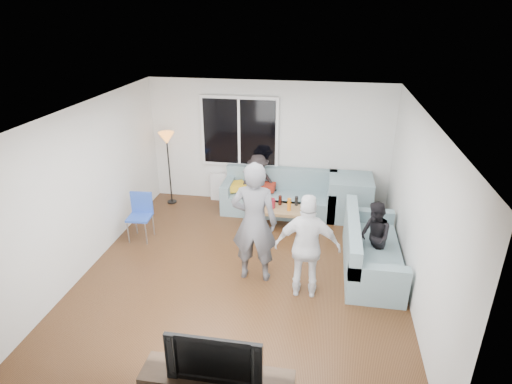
% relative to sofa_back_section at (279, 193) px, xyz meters
% --- Properties ---
extents(floor, '(5.00, 5.50, 0.04)m').
position_rel_sofa_back_section_xyz_m(floor, '(-0.29, -2.27, -0.45)').
color(floor, '#56351C').
rests_on(floor, ground).
extents(ceiling, '(5.00, 5.50, 0.04)m').
position_rel_sofa_back_section_xyz_m(ceiling, '(-0.29, -2.27, 2.20)').
color(ceiling, white).
rests_on(ceiling, ground).
extents(wall_back, '(5.00, 0.04, 2.60)m').
position_rel_sofa_back_section_xyz_m(wall_back, '(-0.29, 0.50, 0.88)').
color(wall_back, silver).
rests_on(wall_back, ground).
extents(wall_front, '(5.00, 0.04, 2.60)m').
position_rel_sofa_back_section_xyz_m(wall_front, '(-0.29, -5.04, 0.88)').
color(wall_front, silver).
rests_on(wall_front, ground).
extents(wall_left, '(0.04, 5.50, 2.60)m').
position_rel_sofa_back_section_xyz_m(wall_left, '(-2.81, -2.27, 0.88)').
color(wall_left, silver).
rests_on(wall_left, ground).
extents(wall_right, '(0.04, 5.50, 2.60)m').
position_rel_sofa_back_section_xyz_m(wall_right, '(2.23, -2.27, 0.88)').
color(wall_right, silver).
rests_on(wall_right, ground).
extents(window_frame, '(1.62, 0.06, 1.47)m').
position_rel_sofa_back_section_xyz_m(window_frame, '(-0.89, 0.42, 1.12)').
color(window_frame, white).
rests_on(window_frame, wall_back).
extents(window_glass, '(1.50, 0.02, 1.35)m').
position_rel_sofa_back_section_xyz_m(window_glass, '(-0.89, 0.38, 1.12)').
color(window_glass, black).
rests_on(window_glass, window_frame).
extents(window_mullion, '(0.05, 0.03, 1.35)m').
position_rel_sofa_back_section_xyz_m(window_mullion, '(-0.89, 0.37, 1.12)').
color(window_mullion, white).
rests_on(window_mullion, window_frame).
extents(radiator, '(1.30, 0.12, 0.62)m').
position_rel_sofa_back_section_xyz_m(radiator, '(-0.89, 0.38, -0.11)').
color(radiator, silver).
rests_on(radiator, floor).
extents(potted_plant, '(0.18, 0.15, 0.32)m').
position_rel_sofa_back_section_xyz_m(potted_plant, '(-0.66, 0.35, 0.36)').
color(potted_plant, '#316E2C').
rests_on(potted_plant, radiator).
extents(vase, '(0.19, 0.19, 0.17)m').
position_rel_sofa_back_section_xyz_m(vase, '(-1.11, 0.35, 0.28)').
color(vase, white).
rests_on(vase, radiator).
extents(sofa_back_section, '(2.30, 0.85, 0.85)m').
position_rel_sofa_back_section_xyz_m(sofa_back_section, '(0.00, 0.00, 0.00)').
color(sofa_back_section, gray).
rests_on(sofa_back_section, floor).
extents(sofa_right_section, '(2.00, 0.85, 0.85)m').
position_rel_sofa_back_section_xyz_m(sofa_right_section, '(1.73, -1.83, 0.00)').
color(sofa_right_section, gray).
rests_on(sofa_right_section, floor).
extents(sofa_corner, '(0.85, 0.85, 0.85)m').
position_rel_sofa_back_section_xyz_m(sofa_corner, '(1.42, 0.00, 0.00)').
color(sofa_corner, gray).
rests_on(sofa_corner, floor).
extents(cushion_yellow, '(0.48, 0.46, 0.14)m').
position_rel_sofa_back_section_xyz_m(cushion_yellow, '(-0.90, -0.02, 0.09)').
color(cushion_yellow, gold).
rests_on(cushion_yellow, sofa_back_section).
extents(cushion_red, '(0.37, 0.31, 0.13)m').
position_rel_sofa_back_section_xyz_m(cushion_red, '(-0.27, 0.06, 0.09)').
color(cushion_red, maroon).
rests_on(cushion_red, sofa_back_section).
extents(coffee_table, '(1.10, 0.60, 0.40)m').
position_rel_sofa_back_section_xyz_m(coffee_table, '(0.02, -0.63, -0.22)').
color(coffee_table, '#9C7D4B').
rests_on(coffee_table, floor).
extents(pitcher, '(0.17, 0.17, 0.17)m').
position_rel_sofa_back_section_xyz_m(pitcher, '(-0.08, -0.66, 0.06)').
color(pitcher, maroon).
rests_on(pitcher, coffee_table).
extents(side_chair, '(0.43, 0.43, 0.86)m').
position_rel_sofa_back_section_xyz_m(side_chair, '(-2.34, -1.54, 0.01)').
color(side_chair, '#2A4DB6').
rests_on(side_chair, floor).
extents(floor_lamp, '(0.32, 0.32, 1.56)m').
position_rel_sofa_back_section_xyz_m(floor_lamp, '(-2.34, 0.05, 0.36)').
color(floor_lamp, orange).
rests_on(floor_lamp, floor).
extents(player_left, '(0.70, 0.46, 1.92)m').
position_rel_sofa_back_section_xyz_m(player_left, '(-0.10, -2.37, 0.53)').
color(player_left, '#515157').
rests_on(player_left, floor).
extents(player_right, '(0.94, 0.41, 1.60)m').
position_rel_sofa_back_section_xyz_m(player_right, '(0.72, -2.67, 0.37)').
color(player_right, silver).
rests_on(player_right, floor).
extents(spectator_right, '(0.60, 0.68, 1.17)m').
position_rel_sofa_back_section_xyz_m(spectator_right, '(1.73, -1.85, 0.16)').
color(spectator_right, black).
rests_on(spectator_right, floor).
extents(spectator_back, '(0.88, 0.68, 1.20)m').
position_rel_sofa_back_section_xyz_m(spectator_back, '(-0.44, 0.03, 0.18)').
color(spectator_back, black).
rests_on(spectator_back, floor).
extents(television, '(0.98, 0.13, 0.57)m').
position_rel_sofa_back_section_xyz_m(television, '(-0.08, -4.77, 0.30)').
color(television, black).
rests_on(television, tv_console).
extents(bottle_b, '(0.08, 0.08, 0.22)m').
position_rel_sofa_back_section_xyz_m(bottle_b, '(-0.10, -0.70, 0.08)').
color(bottle_b, '#34911A').
rests_on(bottle_b, coffee_table).
extents(bottle_d, '(0.07, 0.07, 0.25)m').
position_rel_sofa_back_section_xyz_m(bottle_d, '(0.28, -0.74, 0.10)').
color(bottle_d, orange).
rests_on(bottle_d, coffee_table).
extents(bottle_c, '(0.07, 0.07, 0.19)m').
position_rel_sofa_back_section_xyz_m(bottle_c, '(0.08, -0.51, 0.07)').
color(bottle_c, black).
rests_on(bottle_c, coffee_table).
extents(bottle_a, '(0.07, 0.07, 0.24)m').
position_rel_sofa_back_section_xyz_m(bottle_a, '(-0.24, -0.52, 0.10)').
color(bottle_a, '#BB560B').
rests_on(bottle_a, coffee_table).
extents(bottle_e, '(0.07, 0.07, 0.18)m').
position_rel_sofa_back_section_xyz_m(bottle_e, '(0.39, -0.48, 0.07)').
color(bottle_e, black).
rests_on(bottle_e, coffee_table).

